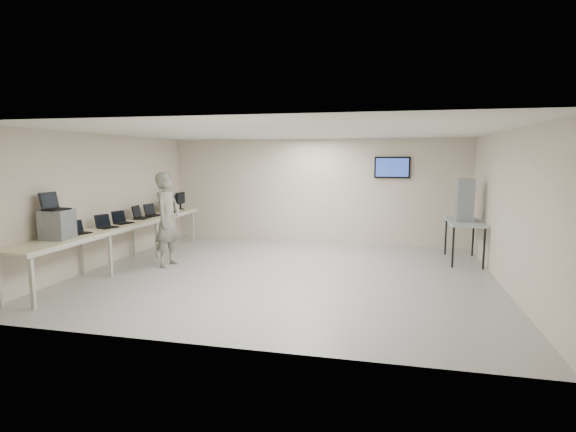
% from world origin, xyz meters
% --- Properties ---
extents(room, '(8.01, 7.01, 2.81)m').
position_xyz_m(room, '(0.03, 0.06, 1.41)').
color(room, '#9F9F9F').
rests_on(room, ground).
extents(workbench, '(0.76, 6.00, 0.90)m').
position_xyz_m(workbench, '(-3.59, 0.00, 0.83)').
color(workbench, beige).
rests_on(workbench, ground).
extents(equipment_box, '(0.49, 0.54, 0.51)m').
position_xyz_m(equipment_box, '(-3.65, -1.83, 1.15)').
color(equipment_box, gray).
rests_on(equipment_box, workbench).
extents(laptop_on_box, '(0.36, 0.42, 0.31)m').
position_xyz_m(laptop_on_box, '(-3.71, -1.83, 1.49)').
color(laptop_on_box, black).
rests_on(laptop_on_box, equipment_box).
extents(laptop_0, '(0.33, 0.36, 0.25)m').
position_xyz_m(laptop_0, '(-3.65, -1.29, 0.97)').
color(laptop_0, black).
rests_on(laptop_0, workbench).
extents(laptop_1, '(0.39, 0.41, 0.27)m').
position_xyz_m(laptop_1, '(-3.59, -0.57, 0.97)').
color(laptop_1, black).
rests_on(laptop_1, workbench).
extents(laptop_2, '(0.38, 0.41, 0.28)m').
position_xyz_m(laptop_2, '(-3.63, 0.04, 0.97)').
color(laptop_2, black).
rests_on(laptop_2, workbench).
extents(laptop_3, '(0.35, 0.41, 0.30)m').
position_xyz_m(laptop_3, '(-3.66, 0.81, 0.98)').
color(laptop_3, black).
rests_on(laptop_3, workbench).
extents(laptop_4, '(0.37, 0.42, 0.29)m').
position_xyz_m(laptop_4, '(-3.64, 1.33, 0.98)').
color(laptop_4, black).
rests_on(laptop_4, workbench).
extents(laptop_5, '(0.33, 0.40, 0.31)m').
position_xyz_m(laptop_5, '(-3.60, 1.97, 0.98)').
color(laptop_5, black).
rests_on(laptop_5, workbench).
extents(monitor_near, '(0.18, 0.41, 0.41)m').
position_xyz_m(monitor_near, '(-3.60, 2.21, 1.15)').
color(monitor_near, black).
rests_on(monitor_near, workbench).
extents(monitor_far, '(0.21, 0.47, 0.46)m').
position_xyz_m(monitor_far, '(-3.60, 2.75, 1.18)').
color(monitor_far, black).
rests_on(monitor_far, workbench).
extents(soldier, '(0.49, 0.74, 2.00)m').
position_xyz_m(soldier, '(-2.62, 0.18, 1.00)').
color(soldier, slate).
rests_on(soldier, ground).
extents(side_table, '(0.71, 1.52, 0.91)m').
position_xyz_m(side_table, '(3.60, 2.02, 0.84)').
color(side_table, '#959FA5').
rests_on(side_table, ground).
extents(storage_bins, '(0.35, 0.39, 0.93)m').
position_xyz_m(storage_bins, '(3.58, 2.02, 1.38)').
color(storage_bins, gray).
rests_on(storage_bins, side_table).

